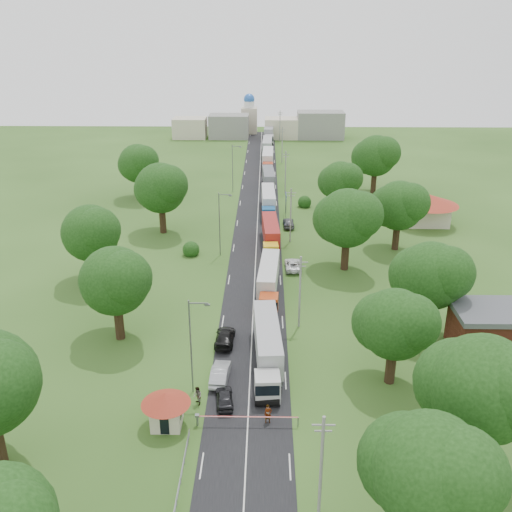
{
  "coord_description": "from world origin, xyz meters",
  "views": [
    {
      "loc": [
        1.49,
        -66.24,
        33.6
      ],
      "look_at": [
        0.16,
        7.53,
        3.0
      ],
      "focal_mm": 40.0,
      "sensor_mm": 36.0,
      "label": 1
    }
  ],
  "objects_px": {
    "car_lane_mid": "(220,373)",
    "pedestrian_near": "(268,414)",
    "car_lane_front": "(225,398)",
    "info_sign": "(286,199)",
    "truck_0": "(267,346)",
    "guard_booth": "(166,405)",
    "boom_barrier": "(232,418)"
  },
  "relations": [
    {
      "from": "car_lane_mid",
      "to": "pedestrian_near",
      "type": "xyz_separation_m",
      "value": [
        4.79,
        -6.5,
        0.15
      ]
    },
    {
      "from": "car_lane_front",
      "to": "car_lane_mid",
      "type": "distance_m",
      "value": 3.88
    },
    {
      "from": "guard_booth",
      "to": "truck_0",
      "type": "bearing_deg",
      "value": 48.28
    },
    {
      "from": "info_sign",
      "to": "pedestrian_near",
      "type": "height_order",
      "value": "info_sign"
    },
    {
      "from": "car_lane_mid",
      "to": "pedestrian_near",
      "type": "relative_size",
      "value": 2.55
    },
    {
      "from": "boom_barrier",
      "to": "guard_booth",
      "type": "xyz_separation_m",
      "value": [
        -5.84,
        -0.0,
        1.27
      ]
    },
    {
      "from": "info_sign",
      "to": "truck_0",
      "type": "distance_m",
      "value": 50.08
    },
    {
      "from": "pedestrian_near",
      "to": "car_lane_front",
      "type": "bearing_deg",
      "value": 136.03
    },
    {
      "from": "truck_0",
      "to": "pedestrian_near",
      "type": "relative_size",
      "value": 7.82
    },
    {
      "from": "guard_booth",
      "to": "car_lane_mid",
      "type": "relative_size",
      "value": 0.93
    },
    {
      "from": "info_sign",
      "to": "truck_0",
      "type": "xyz_separation_m",
      "value": [
        -3.44,
        -49.96,
        -0.87
      ]
    },
    {
      "from": "boom_barrier",
      "to": "truck_0",
      "type": "height_order",
      "value": "truck_0"
    },
    {
      "from": "info_sign",
      "to": "pedestrian_near",
      "type": "distance_m",
      "value": 59.63
    },
    {
      "from": "guard_booth",
      "to": "car_lane_mid",
      "type": "bearing_deg",
      "value": 58.87
    },
    {
      "from": "boom_barrier",
      "to": "car_lane_front",
      "type": "distance_m",
      "value": 3.32
    },
    {
      "from": "guard_booth",
      "to": "car_lane_front",
      "type": "xyz_separation_m",
      "value": [
        4.92,
        3.18,
        -1.49
      ]
    },
    {
      "from": "pedestrian_near",
      "to": "truck_0",
      "type": "bearing_deg",
      "value": 79.56
    },
    {
      "from": "guard_booth",
      "to": "boom_barrier",
      "type": "bearing_deg",
      "value": 0.01
    },
    {
      "from": "boom_barrier",
      "to": "pedestrian_near",
      "type": "relative_size",
      "value": 4.95
    },
    {
      "from": "guard_booth",
      "to": "car_lane_front",
      "type": "height_order",
      "value": "guard_booth"
    },
    {
      "from": "info_sign",
      "to": "car_lane_mid",
      "type": "height_order",
      "value": "info_sign"
    },
    {
      "from": "boom_barrier",
      "to": "guard_booth",
      "type": "relative_size",
      "value": 2.1
    },
    {
      "from": "guard_booth",
      "to": "info_sign",
      "type": "distance_m",
      "value": 61.27
    },
    {
      "from": "boom_barrier",
      "to": "guard_booth",
      "type": "distance_m",
      "value": 5.98
    },
    {
      "from": "car_lane_front",
      "to": "car_lane_mid",
      "type": "relative_size",
      "value": 0.83
    },
    {
      "from": "pedestrian_near",
      "to": "info_sign",
      "type": "bearing_deg",
      "value": 75.97
    },
    {
      "from": "guard_booth",
      "to": "car_lane_front",
      "type": "bearing_deg",
      "value": 32.89
    },
    {
      "from": "info_sign",
      "to": "car_lane_front",
      "type": "bearing_deg",
      "value": -97.5
    },
    {
      "from": "guard_booth",
      "to": "pedestrian_near",
      "type": "height_order",
      "value": "guard_booth"
    },
    {
      "from": "info_sign",
      "to": "truck_0",
      "type": "relative_size",
      "value": 0.28
    },
    {
      "from": "guard_booth",
      "to": "info_sign",
      "type": "bearing_deg",
      "value": 78.32
    },
    {
      "from": "boom_barrier",
      "to": "car_lane_front",
      "type": "relative_size",
      "value": 2.35
    }
  ]
}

